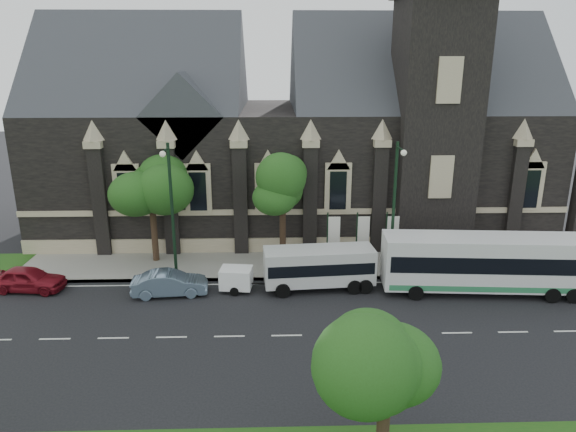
{
  "coord_description": "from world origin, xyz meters",
  "views": [
    {
      "loc": [
        2.36,
        -23.99,
        13.91
      ],
      "look_at": [
        3.24,
        6.0,
        4.71
      ],
      "focal_mm": 32.25,
      "sensor_mm": 36.0,
      "label": 1
    }
  ],
  "objects_px": {
    "banner_flag_center": "(361,235)",
    "box_trailer": "(236,278)",
    "tree_park_east": "(392,355)",
    "car_far_red": "(28,279)",
    "tour_coach": "(485,263)",
    "banner_flag_left": "(332,235)",
    "street_lamp_mid": "(171,206)",
    "banner_flag_right": "(390,235)",
    "street_lamp_near": "(395,204)",
    "sedan": "(170,283)",
    "tree_walk_left": "(154,183)",
    "shuttle_bus": "(319,266)",
    "tree_walk_right": "(286,181)"
  },
  "relations": [
    {
      "from": "banner_flag_center",
      "to": "box_trailer",
      "type": "xyz_separation_m",
      "value": [
        -8.27,
        -3.44,
        -1.54
      ]
    },
    {
      "from": "tree_park_east",
      "to": "car_far_red",
      "type": "height_order",
      "value": "tree_park_east"
    },
    {
      "from": "tour_coach",
      "to": "banner_flag_left",
      "type": "bearing_deg",
      "value": 159.73
    },
    {
      "from": "street_lamp_mid",
      "to": "banner_flag_left",
      "type": "xyz_separation_m",
      "value": [
        10.29,
        1.91,
        -2.73
      ]
    },
    {
      "from": "banner_flag_right",
      "to": "street_lamp_near",
      "type": "bearing_deg",
      "value": -98.56
    },
    {
      "from": "tree_park_east",
      "to": "banner_flag_center",
      "type": "distance_m",
      "value": 18.58
    },
    {
      "from": "sedan",
      "to": "street_lamp_mid",
      "type": "bearing_deg",
      "value": -5.5
    },
    {
      "from": "tree_walk_left",
      "to": "shuttle_bus",
      "type": "relative_size",
      "value": 1.1
    },
    {
      "from": "banner_flag_left",
      "to": "box_trailer",
      "type": "xyz_separation_m",
      "value": [
        -6.27,
        -3.44,
        -1.54
      ]
    },
    {
      "from": "banner_flag_right",
      "to": "car_far_red",
      "type": "bearing_deg",
      "value": -172.59
    },
    {
      "from": "street_lamp_mid",
      "to": "box_trailer",
      "type": "bearing_deg",
      "value": -20.91
    },
    {
      "from": "tree_park_east",
      "to": "tour_coach",
      "type": "distance_m",
      "value": 17.1
    },
    {
      "from": "street_lamp_mid",
      "to": "banner_flag_left",
      "type": "distance_m",
      "value": 10.81
    },
    {
      "from": "tree_walk_left",
      "to": "banner_flag_center",
      "type": "xyz_separation_m",
      "value": [
        14.08,
        -1.7,
        -3.35
      ]
    },
    {
      "from": "tree_park_east",
      "to": "sedan",
      "type": "xyz_separation_m",
      "value": [
        -10.18,
        14.43,
        -3.87
      ]
    },
    {
      "from": "tree_park_east",
      "to": "tree_walk_right",
      "type": "height_order",
      "value": "tree_walk_right"
    },
    {
      "from": "banner_flag_right",
      "to": "box_trailer",
      "type": "bearing_deg",
      "value": -161.47
    },
    {
      "from": "tree_walk_right",
      "to": "car_far_red",
      "type": "distance_m",
      "value": 17.55
    },
    {
      "from": "tree_walk_right",
      "to": "banner_flag_right",
      "type": "distance_m",
      "value": 8.05
    },
    {
      "from": "street_lamp_mid",
      "to": "box_trailer",
      "type": "distance_m",
      "value": 6.06
    },
    {
      "from": "street_lamp_near",
      "to": "sedan",
      "type": "height_order",
      "value": "street_lamp_near"
    },
    {
      "from": "banner_flag_center",
      "to": "tour_coach",
      "type": "xyz_separation_m",
      "value": [
        6.97,
        -4.08,
        -0.43
      ]
    },
    {
      "from": "tree_walk_left",
      "to": "box_trailer",
      "type": "bearing_deg",
      "value": -41.5
    },
    {
      "from": "shuttle_bus",
      "to": "car_far_red",
      "type": "xyz_separation_m",
      "value": [
        -18.11,
        0.22,
        -0.76
      ]
    },
    {
      "from": "street_lamp_mid",
      "to": "shuttle_bus",
      "type": "distance_m",
      "value": 9.96
    },
    {
      "from": "tree_walk_left",
      "to": "street_lamp_mid",
      "type": "distance_m",
      "value": 4.08
    },
    {
      "from": "tree_park_east",
      "to": "shuttle_bus",
      "type": "relative_size",
      "value": 0.9
    },
    {
      "from": "box_trailer",
      "to": "banner_flag_right",
      "type": "bearing_deg",
      "value": 25.18
    },
    {
      "from": "tree_walk_left",
      "to": "car_far_red",
      "type": "bearing_deg",
      "value": -146.47
    },
    {
      "from": "box_trailer",
      "to": "street_lamp_mid",
      "type": "bearing_deg",
      "value": 165.73
    },
    {
      "from": "street_lamp_near",
      "to": "sedan",
      "type": "xyz_separation_m",
      "value": [
        -14.0,
        -1.99,
        -4.36
      ]
    },
    {
      "from": "box_trailer",
      "to": "sedan",
      "type": "distance_m",
      "value": 4.05
    },
    {
      "from": "sedan",
      "to": "car_far_red",
      "type": "xyz_separation_m",
      "value": [
        -8.92,
        0.88,
        0.02
      ]
    },
    {
      "from": "car_far_red",
      "to": "street_lamp_near",
      "type": "bearing_deg",
      "value": -80.97
    },
    {
      "from": "shuttle_bus",
      "to": "box_trailer",
      "type": "relative_size",
      "value": 2.45
    },
    {
      "from": "banner_flag_center",
      "to": "banner_flag_right",
      "type": "relative_size",
      "value": 1.0
    },
    {
      "from": "tree_walk_right",
      "to": "banner_flag_left",
      "type": "relative_size",
      "value": 1.95
    },
    {
      "from": "banner_flag_center",
      "to": "sedan",
      "type": "bearing_deg",
      "value": -162.39
    },
    {
      "from": "box_trailer",
      "to": "sedan",
      "type": "relative_size",
      "value": 0.63
    },
    {
      "from": "banner_flag_left",
      "to": "banner_flag_center",
      "type": "relative_size",
      "value": 1.0
    },
    {
      "from": "tree_walk_right",
      "to": "banner_flag_right",
      "type": "relative_size",
      "value": 1.95
    },
    {
      "from": "tour_coach",
      "to": "shuttle_bus",
      "type": "bearing_deg",
      "value": 179.38
    },
    {
      "from": "tree_walk_left",
      "to": "banner_flag_center",
      "type": "bearing_deg",
      "value": -6.89
    },
    {
      "from": "tree_walk_right",
      "to": "car_far_red",
      "type": "bearing_deg",
      "value": -163.66
    },
    {
      "from": "tree_walk_right",
      "to": "street_lamp_near",
      "type": "bearing_deg",
      "value": -28.06
    },
    {
      "from": "tree_walk_right",
      "to": "banner_flag_center",
      "type": "height_order",
      "value": "tree_walk_right"
    },
    {
      "from": "tour_coach",
      "to": "car_far_red",
      "type": "bearing_deg",
      "value": -177.98
    },
    {
      "from": "box_trailer",
      "to": "tour_coach",
      "type": "bearing_deg",
      "value": 4.26
    },
    {
      "from": "street_lamp_mid",
      "to": "banner_flag_center",
      "type": "xyz_separation_m",
      "value": [
        12.29,
        1.91,
        -2.73
      ]
    },
    {
      "from": "banner_flag_center",
      "to": "box_trailer",
      "type": "relative_size",
      "value": 1.4
    }
  ]
}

